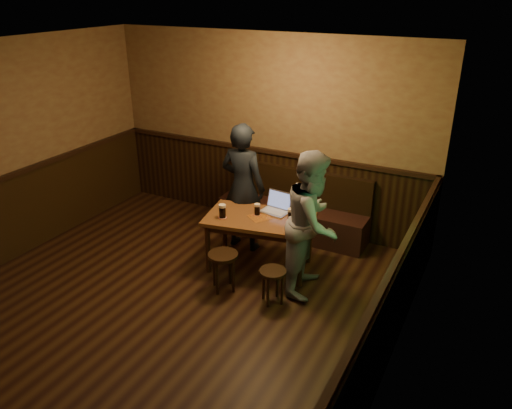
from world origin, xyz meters
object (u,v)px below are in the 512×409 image
object	(u,v)px
pub_table	(260,224)
pint_mid	(257,209)
laptop	(277,206)
bench	(293,214)
stool_left	(223,261)
pint_left	(222,211)
stool_right	(273,277)
person_suit	(243,187)
pint_right	(291,215)
person_grey	(313,223)

from	to	relation	value
pub_table	pint_mid	bearing A→B (deg)	131.46
pub_table	laptop	distance (m)	0.32
bench	pint_mid	size ratio (longest dim) A/B	14.40
stool_left	pint_left	xyz separation A→B (m)	(-0.26, 0.43, 0.42)
stool_right	pint_left	bearing A→B (deg)	155.78
person_suit	pint_right	bearing A→B (deg)	160.37
pint_left	stool_right	bearing A→B (deg)	-24.22
bench	laptop	size ratio (longest dim) A/B	5.76
person_grey	pint_right	bearing A→B (deg)	54.31
stool_left	person_suit	distance (m)	1.21
laptop	bench	bearing A→B (deg)	104.72
pint_right	laptop	xyz separation A→B (m)	(-0.28, 0.18, -0.02)
pint_mid	pint_right	size ratio (longest dim) A/B	0.92
stool_left	stool_right	distance (m)	0.64
stool_left	pint_mid	distance (m)	0.81
bench	stool_left	xyz separation A→B (m)	(-0.15, -1.74, 0.07)
person_grey	pint_mid	bearing A→B (deg)	71.92
bench	pint_mid	distance (m)	1.14
bench	pint_left	bearing A→B (deg)	-107.27
pint_left	person_grey	bearing A→B (deg)	4.59
stool_left	stool_right	world-z (taller)	stool_left
stool_left	person_grey	world-z (taller)	person_grey
stool_right	laptop	size ratio (longest dim) A/B	1.10
stool_left	laptop	world-z (taller)	laptop
stool_right	pint_right	xyz separation A→B (m)	(-0.10, 0.71, 0.46)
stool_right	pint_right	world-z (taller)	pint_right
stool_left	pint_mid	xyz separation A→B (m)	(0.09, 0.70, 0.40)
laptop	person_suit	bearing A→B (deg)	172.70
pub_table	pint_left	bearing A→B (deg)	-161.76
bench	laptop	xyz separation A→B (m)	(0.11, -0.82, 0.47)
pint_right	person_grey	size ratio (longest dim) A/B	0.10
laptop	stool_left	bearing A→B (deg)	-98.63
person_suit	bench	bearing A→B (deg)	-122.75
person_grey	pint_left	bearing A→B (deg)	88.86
pint_left	pint_mid	distance (m)	0.44
pint_mid	laptop	size ratio (longest dim) A/B	0.40
pint_right	person_suit	world-z (taller)	person_suit
pint_left	person_suit	xyz separation A→B (m)	(-0.05, 0.63, 0.08)
person_suit	person_grey	distance (m)	1.33
pub_table	stool_left	distance (m)	0.71
pint_right	laptop	distance (m)	0.33
stool_left	pint_left	world-z (taller)	pint_left
bench	stool_left	world-z (taller)	bench
pint_left	laptop	size ratio (longest dim) A/B	0.47
pint_mid	laptop	bearing A→B (deg)	52.01
pub_table	person_grey	bearing A→B (deg)	-20.68
pint_right	bench	bearing A→B (deg)	111.11
pint_left	person_suit	bearing A→B (deg)	94.90
pint_mid	pint_left	bearing A→B (deg)	-142.08
stool_right	laptop	xyz separation A→B (m)	(-0.38, 0.89, 0.44)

